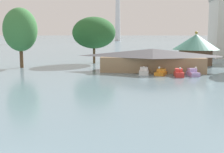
{
  "coord_description": "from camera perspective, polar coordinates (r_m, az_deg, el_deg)",
  "views": [
    {
      "loc": [
        7.79,
        -13.14,
        7.33
      ],
      "look_at": [
        3.39,
        21.25,
        2.19
      ],
      "focal_mm": 46.89,
      "sensor_mm": 36.0,
      "label": 1
    }
  ],
  "objects": [
    {
      "name": "shoreline_tree_tall_left",
      "position": [
        65.5,
        -17.46,
        8.7
      ],
      "size": [
        7.15,
        7.15,
        12.68
      ],
      "color": "brown",
      "rests_on": "ground"
    },
    {
      "name": "shoreline_tree_mid",
      "position": [
        71.86,
        -3.55,
        8.51
      ],
      "size": [
        10.5,
        10.5,
        11.29
      ],
      "color": "brown",
      "rests_on": "ground"
    },
    {
      "name": "pedal_boat_white",
      "position": [
        52.71,
        6.25,
        0.98
      ],
      "size": [
        1.69,
        2.9,
        1.63
      ],
      "rotation": [
        0.0,
        0.0,
        -1.58
      ],
      "color": "white",
      "rests_on": "ground"
    },
    {
      "name": "boathouse",
      "position": [
        57.67,
        7.88,
        3.33
      ],
      "size": [
        21.02,
        8.82,
        4.36
      ],
      "color": "#9E7F5B",
      "rests_on": "ground"
    },
    {
      "name": "pedal_boat_orange",
      "position": [
        52.57,
        9.51,
        0.78
      ],
      "size": [
        2.37,
        3.13,
        1.64
      ],
      "rotation": [
        0.0,
        0.0,
        -1.87
      ],
      "color": "orange",
      "rests_on": "ground"
    },
    {
      "name": "green_roof_pavilion",
      "position": [
        71.57,
        16.01,
        5.55
      ],
      "size": [
        10.8,
        10.8,
        7.83
      ],
      "color": "brown",
      "rests_on": "ground"
    },
    {
      "name": "pedal_boat_red",
      "position": [
        51.19,
        12.89,
        0.6
      ],
      "size": [
        1.57,
        2.71,
        1.71
      ],
      "rotation": [
        0.0,
        0.0,
        -1.52
      ],
      "color": "red",
      "rests_on": "ground"
    },
    {
      "name": "pedal_boat_lavender",
      "position": [
        52.74,
        15.45,
        0.7
      ],
      "size": [
        2.18,
        3.17,
        1.72
      ],
      "rotation": [
        0.0,
        0.0,
        -1.33
      ],
      "color": "#B299D8",
      "rests_on": "ground"
    }
  ]
}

